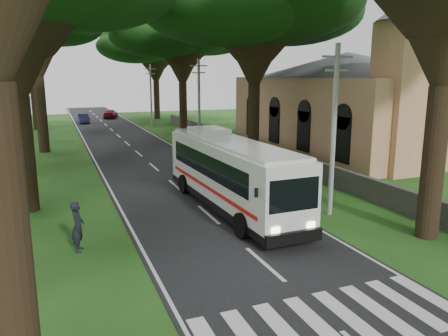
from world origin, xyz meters
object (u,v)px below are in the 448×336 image
Objects in this scene: pole_mid at (199,103)px; distant_car_c at (110,114)px; pole_near at (334,128)px; pole_far at (151,94)px; distant_car_b at (83,118)px; church at (347,95)px; pedestrian at (78,227)px; coach_bus at (230,172)px.

pole_mid is 33.93m from distant_car_c.
pole_near reaches higher than distant_car_c.
pole_far reaches higher than distant_car_b.
church is 27.41m from pole_far.
church is at bearing -59.29° from distant_car_b.
distant_car_c is at bearing 4.81° from pedestrian.
distant_car_b is at bearing 69.52° from distant_car_c.
church is 12.32× the size of pedestrian.
distant_car_c is 2.32× the size of pedestrian.
pedestrian reaches higher than distant_car_c.
pole_far is at bearing -43.78° from distant_car_b.
coach_bus is 50.90m from distant_car_c.
distant_car_b is (-20.53, 31.69, -4.23)m from church.
pedestrian is (-11.55, -40.30, -3.21)m from pole_far.
church reaches higher than distant_car_c.
pole_mid is at bearing -90.00° from pole_far.
pole_far is (0.00, 20.00, 0.00)m from pole_mid.
pole_near is 4.11× the size of pedestrian.
coach_bus is (-4.11, 2.67, -2.31)m from pole_near.
pole_mid is at bearing 74.82° from coach_bus.
coach_bus is at bearing 104.64° from distant_car_c.
church reaches higher than pole_mid.
coach_bus is (-16.47, -12.88, -3.04)m from church.
coach_bus is at bearing -96.28° from pole_far.
pole_mid is 2.02× the size of distant_car_b.
pole_near is 2.02× the size of distant_car_b.
church reaches higher than pedestrian.
pole_mid is (0.00, 20.00, 0.00)m from pole_near.
coach_bus is 2.99× the size of distant_car_b.
church is 13.16m from pole_mid.
pole_near is at bearing -34.85° from coach_bus.
pedestrian is (-11.55, -20.30, -3.21)m from pole_mid.
pole_near is at bearing -128.50° from church.
pole_far is at bearing 90.00° from pole_near.
coach_bus is at bearing -55.03° from pedestrian.
pole_mid is 28.65m from distant_car_b.
pole_mid is 1.77× the size of distant_car_c.
pole_mid is 4.11× the size of pedestrian.
pedestrian is (-7.91, -53.85, 0.29)m from distant_car_c.
coach_bus is (-4.11, -17.33, -2.31)m from pole_mid.
pedestrian is at bearing -160.03° from coach_bus.
pole_far is 4.11× the size of pedestrian.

